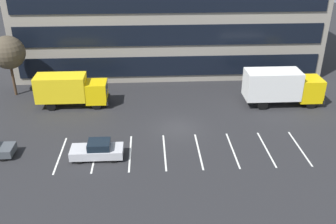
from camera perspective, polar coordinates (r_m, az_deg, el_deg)
name	(u,v)px	position (r m, az deg, el deg)	size (l,w,h in m)	color
ground_plane	(178,128)	(34.32, 1.52, -2.47)	(120.00, 120.00, 0.00)	#262628
lot_markings	(182,151)	(30.95, 2.09, -5.97)	(19.74, 5.40, 0.01)	silver
box_truck_yellow_all	(70,89)	(39.04, -14.52, 3.38)	(7.11, 2.36, 3.30)	yellow
box_truck_yellow	(282,86)	(39.73, 16.77, 3.81)	(7.87, 2.61, 3.65)	yellow
sedan_silver	(97,150)	(30.30, -10.61, -5.69)	(4.11, 1.72, 1.47)	silver
bare_tree	(8,53)	(42.79, -22.98, 8.24)	(3.46, 3.46, 6.48)	#473323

